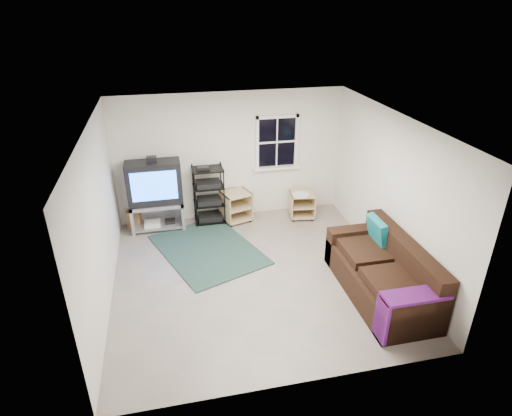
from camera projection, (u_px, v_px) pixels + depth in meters
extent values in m
plane|color=gray|center=(255.00, 275.00, 7.17)|extent=(4.60, 4.60, 0.00)
plane|color=white|center=(254.00, 123.00, 6.02)|extent=(4.60, 4.60, 0.00)
plane|color=white|center=(231.00, 157.00, 8.61)|extent=(4.60, 0.00, 4.60)
plane|color=white|center=(300.00, 297.00, 4.58)|extent=(4.60, 0.00, 4.60)
plane|color=white|center=(99.00, 220.00, 6.16)|extent=(0.00, 4.60, 4.60)
plane|color=white|center=(391.00, 192.00, 7.03)|extent=(0.00, 4.60, 4.60)
cube|color=black|center=(277.00, 142.00, 8.67)|extent=(0.80, 0.01, 1.02)
cube|color=white|center=(277.00, 117.00, 8.42)|extent=(0.88, 0.06, 0.06)
cube|color=white|center=(277.00, 168.00, 8.88)|extent=(0.98, 0.14, 0.05)
cube|color=white|center=(257.00, 143.00, 8.57)|extent=(0.06, 0.06, 1.10)
cube|color=white|center=(296.00, 141.00, 8.73)|extent=(0.06, 0.06, 1.10)
cube|color=white|center=(277.00, 142.00, 8.65)|extent=(0.78, 0.04, 0.04)
cube|color=gray|center=(157.00, 204.00, 8.40)|extent=(1.03, 0.52, 0.06)
cube|color=gray|center=(133.00, 218.00, 8.42)|extent=(0.06, 0.52, 0.57)
cube|color=gray|center=(183.00, 213.00, 8.61)|extent=(0.06, 0.52, 0.57)
cube|color=gray|center=(159.00, 225.00, 8.61)|extent=(0.91, 0.47, 0.04)
cube|color=gray|center=(158.00, 210.00, 8.72)|extent=(1.03, 0.04, 0.57)
cube|color=silver|center=(152.00, 223.00, 8.52)|extent=(0.31, 0.25, 0.08)
cube|color=black|center=(170.00, 221.00, 8.63)|extent=(0.21, 0.19, 0.06)
cube|color=black|center=(154.00, 183.00, 8.20)|extent=(1.03, 0.43, 0.85)
cube|color=#1E63FF|center=(154.00, 186.00, 8.00)|extent=(0.85, 0.01, 0.58)
cube|color=black|center=(152.00, 159.00, 7.99)|extent=(0.19, 0.13, 0.10)
cylinder|color=black|center=(196.00, 200.00, 8.38)|extent=(0.02, 0.02, 1.22)
cylinder|color=black|center=(224.00, 198.00, 8.49)|extent=(0.02, 0.02, 1.22)
cylinder|color=black|center=(194.00, 192.00, 8.73)|extent=(0.02, 0.02, 1.22)
cylinder|color=black|center=(221.00, 190.00, 8.84)|extent=(0.02, 0.02, 1.22)
cube|color=black|center=(210.00, 219.00, 8.85)|extent=(0.61, 0.44, 0.02)
cube|color=black|center=(210.00, 217.00, 8.83)|extent=(0.48, 0.35, 0.10)
cube|color=black|center=(209.00, 203.00, 8.69)|extent=(0.61, 0.44, 0.02)
cube|color=black|center=(209.00, 200.00, 8.66)|extent=(0.48, 0.35, 0.10)
cube|color=black|center=(208.00, 186.00, 8.53)|extent=(0.61, 0.44, 0.02)
cube|color=black|center=(208.00, 184.00, 8.50)|extent=(0.48, 0.35, 0.10)
cube|color=black|center=(207.00, 169.00, 8.36)|extent=(0.61, 0.44, 0.02)
cube|color=tan|center=(236.00, 193.00, 8.67)|extent=(0.66, 0.66, 0.02)
cube|color=tan|center=(236.00, 217.00, 8.92)|extent=(0.66, 0.66, 0.02)
cube|color=tan|center=(225.00, 208.00, 8.68)|extent=(0.17, 0.52, 0.57)
cube|color=tan|center=(247.00, 203.00, 8.90)|extent=(0.17, 0.52, 0.57)
cube|color=tan|center=(231.00, 201.00, 8.99)|extent=(0.47, 0.16, 0.57)
cube|color=tan|center=(236.00, 206.00, 8.80)|extent=(0.61, 0.63, 0.02)
cylinder|color=black|center=(232.00, 225.00, 8.67)|extent=(0.05, 0.05, 0.05)
cylinder|color=black|center=(241.00, 212.00, 9.19)|extent=(0.05, 0.05, 0.05)
cube|color=tan|center=(302.00, 194.00, 8.84)|extent=(0.56, 0.56, 0.02)
cube|color=tan|center=(301.00, 214.00, 9.05)|extent=(0.56, 0.56, 0.02)
cube|color=tan|center=(291.00, 204.00, 8.93)|extent=(0.09, 0.50, 0.50)
cube|color=tan|center=(313.00, 203.00, 8.96)|extent=(0.09, 0.50, 0.50)
cube|color=tan|center=(300.00, 199.00, 9.16)|extent=(0.45, 0.08, 0.50)
cube|color=tan|center=(302.00, 205.00, 8.95)|extent=(0.51, 0.53, 0.02)
cylinder|color=black|center=(293.00, 220.00, 8.88)|extent=(0.05, 0.05, 0.05)
cylinder|color=black|center=(309.00, 211.00, 9.26)|extent=(0.05, 0.05, 0.05)
cylinder|color=silver|center=(301.00, 195.00, 8.73)|extent=(0.35, 0.35, 0.03)
cube|color=black|center=(379.00, 282.00, 6.63)|extent=(0.97, 2.16, 0.45)
cube|color=black|center=(405.00, 254.00, 6.49)|extent=(0.26, 2.16, 0.46)
cube|color=black|center=(355.00, 245.00, 7.41)|extent=(0.97, 0.26, 0.67)
cube|color=black|center=(413.00, 316.00, 5.75)|extent=(0.97, 0.26, 0.67)
cube|color=black|center=(390.00, 283.00, 6.10)|extent=(0.65, 0.78, 0.14)
cube|color=black|center=(364.00, 252.00, 6.86)|extent=(0.65, 0.78, 0.14)
cube|color=teal|center=(378.00, 231.00, 6.94)|extent=(0.22, 0.52, 0.45)
cube|color=#0D1897|center=(416.00, 295.00, 5.59)|extent=(0.89, 0.32, 0.04)
cube|color=#0D1897|center=(382.00, 320.00, 5.65)|extent=(0.04, 0.32, 0.63)
cube|color=black|center=(208.00, 249.00, 7.88)|extent=(2.18, 2.51, 0.02)
cube|color=#926241|center=(134.00, 219.00, 8.58)|extent=(0.29, 0.21, 0.37)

